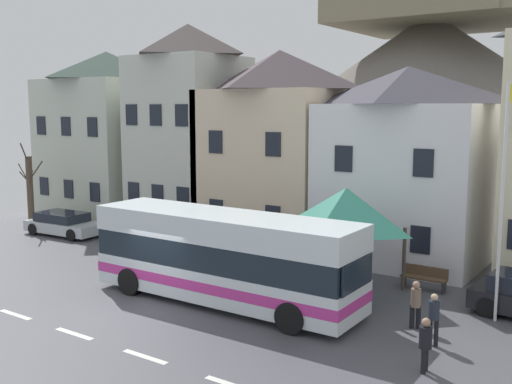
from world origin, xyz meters
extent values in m
cube|color=#4B4B52|center=(0.00, 0.00, -0.03)|extent=(40.00, 60.00, 0.06)
cube|color=silver|center=(-3.00, -2.45, 0.00)|extent=(1.60, 0.20, 0.01)
cube|color=silver|center=(0.00, -2.45, 0.00)|extent=(1.60, 0.20, 0.01)
cube|color=silver|center=(3.00, -2.45, 0.00)|extent=(1.60, 0.20, 0.01)
cube|color=beige|center=(-14.56, 12.24, 4.26)|extent=(6.93, 6.49, 8.52)
pyramid|color=#2D3E36|center=(-14.56, 12.24, 9.39)|extent=(6.93, 6.49, 1.74)
cube|color=black|center=(-16.87, 8.97, 2.04)|extent=(0.80, 0.06, 1.10)
cube|color=black|center=(-14.56, 8.97, 2.04)|extent=(0.80, 0.06, 1.10)
cube|color=black|center=(-12.25, 8.97, 2.04)|extent=(0.80, 0.06, 1.10)
cube|color=black|center=(-16.87, 8.97, 5.74)|extent=(0.80, 0.06, 1.10)
cube|color=black|center=(-14.56, 8.97, 5.74)|extent=(0.80, 0.06, 1.10)
cube|color=black|center=(-12.25, 8.97, 5.74)|extent=(0.80, 0.06, 1.10)
cube|color=beige|center=(-7.34, 11.60, 4.79)|extent=(5.28, 5.21, 9.58)
pyramid|color=#493F3E|center=(-7.34, 11.60, 10.45)|extent=(5.28, 5.21, 1.74)
cube|color=black|center=(-9.10, 8.97, 2.29)|extent=(0.80, 0.06, 1.10)
cube|color=black|center=(-7.34, 8.97, 2.29)|extent=(0.80, 0.06, 1.10)
cube|color=black|center=(-5.58, 8.97, 2.29)|extent=(0.80, 0.06, 1.10)
cube|color=black|center=(-9.10, 8.97, 6.46)|extent=(0.80, 0.06, 1.10)
cube|color=black|center=(-7.34, 8.97, 6.46)|extent=(0.80, 0.06, 1.10)
cube|color=black|center=(-5.58, 8.97, 6.46)|extent=(0.80, 0.06, 1.10)
cube|color=beige|center=(-1.78, 12.12, 3.86)|extent=(6.59, 6.24, 7.72)
pyramid|color=#483D41|center=(-1.78, 12.12, 8.71)|extent=(6.59, 6.24, 1.98)
cube|color=black|center=(-3.43, 8.97, 1.84)|extent=(0.80, 0.06, 1.10)
cube|color=black|center=(-0.14, 8.97, 1.84)|extent=(0.80, 0.06, 1.10)
cube|color=black|center=(-3.43, 8.97, 5.20)|extent=(0.80, 0.06, 1.10)
cube|color=black|center=(-0.14, 8.97, 5.20)|extent=(0.80, 0.06, 1.10)
cube|color=white|center=(5.09, 11.67, 3.50)|extent=(6.82, 5.34, 7.00)
pyramid|color=#413E48|center=(5.09, 11.67, 7.81)|extent=(6.82, 5.34, 1.61)
cube|color=black|center=(3.38, 8.97, 1.67)|extent=(0.80, 0.06, 1.10)
cube|color=black|center=(6.79, 8.97, 1.67)|extent=(0.80, 0.06, 1.10)
cube|color=black|center=(3.38, 8.97, 4.72)|extent=(0.80, 0.06, 1.10)
cube|color=black|center=(6.79, 8.97, 4.72)|extent=(0.80, 0.06, 1.10)
cone|color=#676058|center=(-0.97, 32.50, 7.03)|extent=(40.96, 40.96, 14.06)
cube|color=silver|center=(2.01, 2.46, 0.81)|extent=(10.12, 2.55, 1.12)
cube|color=#BF338C|center=(2.01, 2.46, 0.87)|extent=(10.14, 2.57, 0.36)
cube|color=#19232D|center=(2.01, 2.46, 1.84)|extent=(10.02, 2.51, 0.94)
cube|color=silver|center=(2.01, 2.46, 2.76)|extent=(10.12, 2.55, 0.89)
cube|color=#19232D|center=(7.08, 2.49, 1.84)|extent=(0.07, 2.09, 0.91)
cylinder|color=black|center=(5.44, 3.67, 0.50)|extent=(1.00, 0.29, 1.00)
cylinder|color=black|center=(5.45, 1.29, 0.50)|extent=(1.00, 0.29, 1.00)
cylinder|color=black|center=(-1.43, 3.63, 0.50)|extent=(1.00, 0.29, 1.00)
cylinder|color=black|center=(-1.42, 1.24, 0.50)|extent=(1.00, 0.29, 1.00)
cylinder|color=#473D33|center=(3.39, 7.50, 1.20)|extent=(0.14, 0.14, 2.40)
cylinder|color=#473D33|center=(6.69, 7.50, 1.20)|extent=(0.14, 0.14, 2.40)
cylinder|color=#473D33|center=(3.39, 4.20, 1.20)|extent=(0.14, 0.14, 2.40)
cylinder|color=#473D33|center=(6.69, 4.20, 1.20)|extent=(0.14, 0.14, 2.40)
pyramid|color=#2F7F6B|center=(5.04, 5.85, 3.18)|extent=(3.60, 3.60, 1.57)
cylinder|color=black|center=(10.16, 7.86, 0.32)|extent=(0.65, 0.25, 0.64)
cylinder|color=black|center=(10.02, 6.20, 0.32)|extent=(0.65, 0.25, 0.64)
cube|color=silver|center=(-4.42, 7.00, 0.53)|extent=(4.00, 2.30, 0.69)
cube|color=#1E232D|center=(-4.61, 7.02, 1.13)|extent=(2.46, 1.91, 0.52)
cylinder|color=black|center=(-3.07, 7.76, 0.32)|extent=(0.66, 0.27, 0.64)
cylinder|color=black|center=(-3.27, 5.96, 0.32)|extent=(0.66, 0.27, 0.64)
cylinder|color=black|center=(-5.57, 8.04, 0.32)|extent=(0.66, 0.27, 0.64)
cylinder|color=black|center=(-5.77, 6.24, 0.32)|extent=(0.66, 0.27, 0.64)
cube|color=silver|center=(-11.94, 6.60, 0.46)|extent=(4.57, 2.18, 0.56)
cube|color=#1E232D|center=(-12.17, 6.59, 0.98)|extent=(2.78, 1.84, 0.48)
cylinder|color=black|center=(-10.53, 7.60, 0.32)|extent=(0.65, 0.24, 0.64)
cylinder|color=black|center=(-10.42, 5.79, 0.32)|extent=(0.65, 0.24, 0.64)
cylinder|color=black|center=(-13.47, 7.41, 0.32)|extent=(0.65, 0.24, 0.64)
cylinder|color=black|center=(-13.35, 5.60, 0.32)|extent=(0.65, 0.24, 0.64)
cylinder|color=black|center=(9.73, 0.89, 0.35)|extent=(0.14, 0.14, 0.71)
cylinder|color=black|center=(9.72, 1.09, 0.35)|extent=(0.14, 0.14, 0.71)
cylinder|color=black|center=(9.72, 0.99, 0.95)|extent=(0.34, 0.34, 0.58)
sphere|color=#9E7A60|center=(9.72, 0.99, 1.35)|extent=(0.23, 0.23, 0.23)
cylinder|color=black|center=(9.24, 2.87, 0.42)|extent=(0.13, 0.13, 0.83)
cylinder|color=black|center=(9.44, 2.84, 0.42)|extent=(0.13, 0.13, 0.83)
cylinder|color=#232B38|center=(9.34, 2.85, 1.06)|extent=(0.31, 0.31, 0.56)
sphere|color=#D1AD89|center=(9.34, 2.85, 1.45)|extent=(0.21, 0.21, 0.21)
cylinder|color=black|center=(6.11, 4.45, 0.35)|extent=(0.18, 0.18, 0.70)
cylinder|color=black|center=(6.13, 4.66, 0.35)|extent=(0.18, 0.18, 0.70)
cylinder|color=black|center=(6.12, 4.56, 0.96)|extent=(0.32, 0.32, 0.61)
sphere|color=#9E7A60|center=(6.12, 4.56, 1.38)|extent=(0.23, 0.23, 0.23)
cylinder|color=black|center=(8.53, 3.92, 0.37)|extent=(0.15, 0.15, 0.75)
cylinder|color=black|center=(8.35, 3.84, 0.37)|extent=(0.15, 0.15, 0.75)
cylinder|color=#7F6B56|center=(8.44, 3.88, 0.99)|extent=(0.31, 0.31, 0.58)
sphere|color=#9E7A60|center=(8.44, 3.88, 1.40)|extent=(0.24, 0.24, 0.24)
cube|color=brown|center=(7.33, 7.94, 0.45)|extent=(1.71, 0.45, 0.08)
cube|color=brown|center=(7.33, 8.17, 0.67)|extent=(1.71, 0.06, 0.40)
cube|color=#2D2D33|center=(6.56, 7.94, 0.23)|extent=(0.08, 0.36, 0.45)
cube|color=#2D2D33|center=(8.10, 7.94, 0.23)|extent=(0.08, 0.36, 0.45)
cylinder|color=silver|center=(10.36, 5.99, 3.82)|extent=(0.10, 0.10, 7.65)
cylinder|color=brown|center=(-15.24, 6.84, 2.05)|extent=(0.36, 0.36, 4.09)
cylinder|color=brown|center=(-14.76, 6.94, 3.30)|extent=(1.04, 0.30, 1.16)
cylinder|color=brown|center=(-15.41, 6.65, 2.91)|extent=(0.41, 0.47, 0.72)
cylinder|color=brown|center=(-15.06, 6.49, 4.28)|extent=(0.46, 0.79, 1.25)
cylinder|color=brown|center=(-15.63, 6.78, 3.08)|extent=(0.83, 0.19, 1.17)
cylinder|color=brown|center=(-14.71, 6.58, 2.97)|extent=(1.14, 0.61, 0.92)
camera|label=1|loc=(14.43, -13.71, 6.88)|focal=41.89mm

